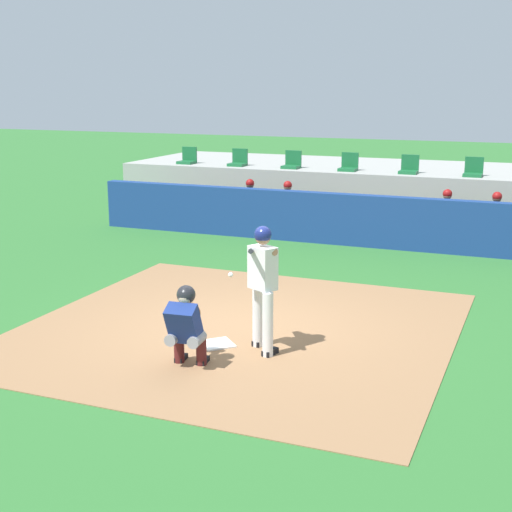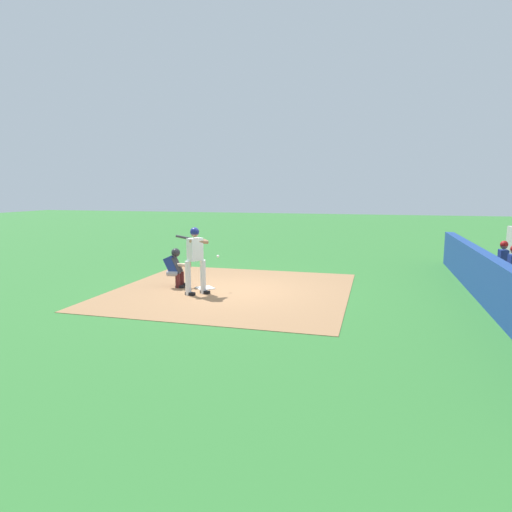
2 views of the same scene
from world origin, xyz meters
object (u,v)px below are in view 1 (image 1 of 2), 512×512
Objects in this scene: dugout_player_3 at (495,220)px; stadium_seat_4 at (409,168)px; stadium_seat_1 at (238,161)px; catcher_crouched at (186,323)px; dugout_player_2 at (445,217)px; batter_at_plate at (262,281)px; stadium_seat_2 at (292,163)px; home_plate at (217,344)px; dugout_player_0 at (248,204)px; dugout_player_1 at (286,206)px; stadium_seat_3 at (349,166)px; stadium_seat_5 at (473,171)px; stadium_seat_0 at (188,159)px.

stadium_seat_4 is (-2.37, 2.03, 0.86)m from dugout_player_3.
stadium_seat_1 and stadium_seat_4 have the same top height.
catcher_crouched is 9.26m from dugout_player_2.
batter_at_plate is at bearing 51.43° from catcher_crouched.
stadium_seat_4 is (3.25, 0.00, 0.00)m from stadium_seat_2.
home_plate is at bearing -177.97° from batter_at_plate.
stadium_seat_4 is (4.88, 0.00, 0.00)m from stadium_seat_1.
dugout_player_1 is (1.03, 0.00, 0.00)m from dugout_player_0.
catcher_crouched is 1.29× the size of dugout_player_3.
stadium_seat_4 is (3.72, 2.03, 0.86)m from dugout_player_0.
dugout_player_0 is at bearing 107.74° from catcher_crouched.
stadium_seat_3 is at bearing 62.35° from dugout_player_1.
home_plate is at bearing -68.24° from stadium_seat_1.
catcher_crouched is 3.49× the size of stadium_seat_5.
dugout_player_0 is 3.05m from stadium_seat_3.
dugout_player_2 is at bearing 0.00° from dugout_player_1.
stadium_seat_4 is at bearing 0.00° from stadium_seat_3.
dugout_player_3 is 4.56m from stadium_seat_3.
stadium_seat_2 reaches higher than dugout_player_0.
stadium_seat_0 is 1.00× the size of stadium_seat_3.
dugout_player_1 and dugout_player_3 have the same top height.
home_plate is 8.43m from dugout_player_2.
batter_at_plate is 8.24m from dugout_player_2.
batter_at_plate reaches higher than dugout_player_2.
dugout_player_3 is at bearing -15.69° from stadium_seat_1.
stadium_seat_1 is 1.00× the size of stadium_seat_2.
stadium_seat_2 is 1.00× the size of stadium_seat_4.
dugout_player_0 is at bearing -36.24° from stadium_seat_0.
stadium_seat_4 is at bearing 0.00° from stadium_seat_1.
dugout_player_0 is 2.26m from stadium_seat_2.
stadium_seat_1 reaches higher than batter_at_plate.
batter_at_plate is 3.76× the size of stadium_seat_1.
catcher_crouched is (-0.03, -0.88, 0.59)m from home_plate.
batter_at_plate is at bearing 2.03° from home_plate.
home_plate is 11.06m from stadium_seat_1.
catcher_crouched is at bearing -103.10° from dugout_player_2.
dugout_player_2 is (2.07, 8.14, 0.65)m from home_plate.
stadium_seat_5 reaches higher than dugout_player_0.
catcher_crouched is 3.49× the size of stadium_seat_2.
batter_at_plate is 12.00m from stadium_seat_0.
stadium_seat_0 is 4.88m from stadium_seat_3.
stadium_seat_3 is (-0.79, 11.06, 0.93)m from catcher_crouched.
dugout_player_1 is 4.85m from stadium_seat_5.
stadium_seat_3 is at bearing 0.00° from stadium_seat_0.
stadium_seat_1 is at bearing 180.00° from stadium_seat_3.
batter_at_plate is 11.22m from stadium_seat_1.
stadium_seat_5 is (3.25, 0.00, 0.00)m from stadium_seat_3.
catcher_crouched is 1.29× the size of dugout_player_2.
dugout_player_2 is at bearing 0.00° from dugout_player_0.
dugout_player_3 is (5.06, 0.00, 0.00)m from dugout_player_1.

